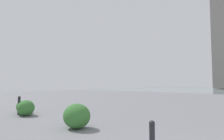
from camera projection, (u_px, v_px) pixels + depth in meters
The scene contains 6 objects.
bollard_near at pixel (152, 136), 4.03m from camera, with size 0.13×0.13×0.68m.
bollard_mid at pixel (19, 105), 8.92m from camera, with size 0.13×0.13×0.87m.
shrub_low at pixel (23, 107), 9.41m from camera, with size 0.72×0.65×0.61m.
shrub_round at pixel (25, 108), 8.86m from camera, with size 0.73×0.66×0.62m.
shrub_wide at pixel (77, 116), 6.22m from camera, with size 0.94×0.85×0.80m.
shrub_tall at pixel (26, 108), 8.64m from camera, with size 0.82×0.74×0.70m.
Camera 1 is at (-0.13, 2.49, 1.47)m, focal length 30.66 mm.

